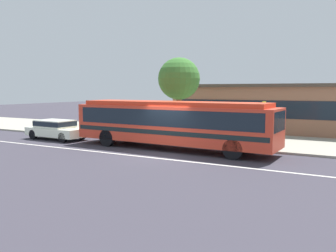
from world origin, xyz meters
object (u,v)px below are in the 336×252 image
(transit_bus, at_px, (172,121))
(sedan_behind_bus, at_px, (56,129))
(pedestrian_walking_along_curb, at_px, (190,125))
(street_tree_near_stop, at_px, (179,79))
(pedestrian_waiting_near_sign, at_px, (232,126))
(bus_stop_sign, at_px, (264,118))

(transit_bus, bearing_deg, sedan_behind_bus, -178.44)
(transit_bus, height_order, pedestrian_walking_along_curb, transit_bus)
(street_tree_near_stop, bearing_deg, sedan_behind_bus, -148.12)
(sedan_behind_bus, height_order, pedestrian_walking_along_curb, pedestrian_walking_along_curb)
(transit_bus, relative_size, pedestrian_walking_along_curb, 6.77)
(pedestrian_waiting_near_sign, xyz_separation_m, pedestrian_walking_along_curb, (-2.19, -1.28, 0.03))
(pedestrian_walking_along_curb, relative_size, street_tree_near_stop, 0.33)
(sedan_behind_bus, distance_m, street_tree_near_stop, 8.88)
(transit_bus, bearing_deg, pedestrian_walking_along_curb, 87.14)
(transit_bus, bearing_deg, pedestrian_waiting_near_sign, 56.38)
(pedestrian_waiting_near_sign, height_order, street_tree_near_stop, street_tree_near_stop)
(pedestrian_walking_along_curb, bearing_deg, transit_bus, -92.86)
(pedestrian_waiting_near_sign, bearing_deg, street_tree_near_stop, 170.46)
(street_tree_near_stop, bearing_deg, bus_stop_sign, -18.30)
(pedestrian_walking_along_curb, height_order, bus_stop_sign, bus_stop_sign)
(transit_bus, distance_m, sedan_behind_bus, 8.71)
(transit_bus, distance_m, pedestrian_waiting_near_sign, 4.18)
(pedestrian_walking_along_curb, bearing_deg, pedestrian_waiting_near_sign, 30.26)
(sedan_behind_bus, height_order, pedestrian_waiting_near_sign, pedestrian_waiting_near_sign)
(sedan_behind_bus, bearing_deg, street_tree_near_stop, 31.88)
(street_tree_near_stop, bearing_deg, pedestrian_waiting_near_sign, -9.54)
(street_tree_near_stop, bearing_deg, transit_bus, -68.10)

